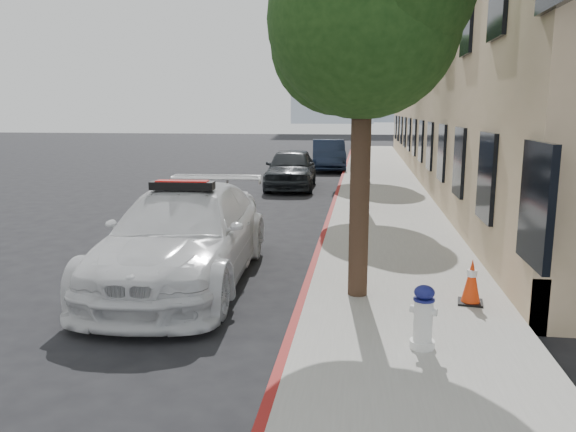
% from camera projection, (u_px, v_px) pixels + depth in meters
% --- Properties ---
extents(ground, '(120.00, 120.00, 0.00)m').
position_uv_depth(ground, '(212.00, 263.00, 11.15)').
color(ground, black).
rests_on(ground, ground).
extents(sidewalk, '(3.20, 50.00, 0.15)m').
position_uv_depth(sidewalk, '(381.00, 191.00, 20.41)').
color(sidewalk, gray).
rests_on(sidewalk, ground).
extents(curb_strip, '(0.12, 50.00, 0.15)m').
position_uv_depth(curb_strip, '(338.00, 191.00, 20.61)').
color(curb_strip, maroon).
rests_on(curb_strip, ground).
extents(building, '(8.00, 36.00, 10.00)m').
position_uv_depth(building, '(515.00, 61.00, 23.63)').
color(building, tan).
rests_on(building, ground).
extents(tower_right, '(14.00, 14.00, 44.00)m').
position_uv_depth(tower_right, '(391.00, 31.00, 137.34)').
color(tower_right, '#9EA8B7').
rests_on(tower_right, ground).
extents(tree_near, '(2.92, 2.82, 5.62)m').
position_uv_depth(tree_near, '(366.00, 19.00, 8.02)').
color(tree_near, black).
rests_on(tree_near, sidewalk).
extents(tree_mid, '(2.77, 2.64, 5.43)m').
position_uv_depth(tree_mid, '(365.00, 68.00, 15.83)').
color(tree_mid, black).
rests_on(tree_mid, sidewalk).
extents(tree_far, '(3.10, 3.00, 5.81)m').
position_uv_depth(tree_far, '(365.00, 76.00, 23.57)').
color(tree_far, black).
rests_on(tree_far, sidewalk).
extents(police_car, '(2.54, 5.78, 1.80)m').
position_uv_depth(police_car, '(184.00, 236.00, 9.81)').
color(police_car, silver).
rests_on(police_car, ground).
extents(parked_car_mid, '(2.03, 4.62, 1.55)m').
position_uv_depth(parked_car_mid, '(291.00, 168.00, 21.68)').
color(parked_car_mid, '#202428').
rests_on(parked_car_mid, ground).
extents(parked_car_far, '(1.99, 4.69, 1.51)m').
position_uv_depth(parked_car_far, '(328.00, 155.00, 28.30)').
color(parked_car_far, black).
rests_on(parked_car_far, ground).
extents(fire_hydrant, '(0.33, 0.30, 0.79)m').
position_uv_depth(fire_hydrant, '(423.00, 318.00, 6.75)').
color(fire_hydrant, silver).
rests_on(fire_hydrant, sidewalk).
extents(traffic_cone, '(0.41, 0.41, 0.68)m').
position_uv_depth(traffic_cone, '(472.00, 281.00, 8.33)').
color(traffic_cone, black).
rests_on(traffic_cone, sidewalk).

